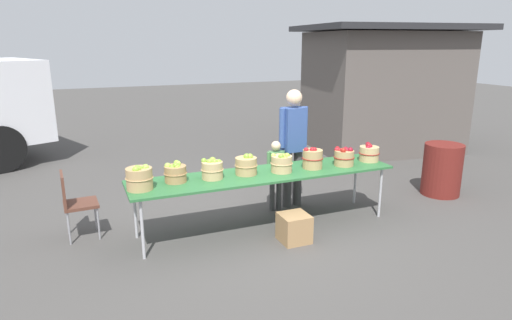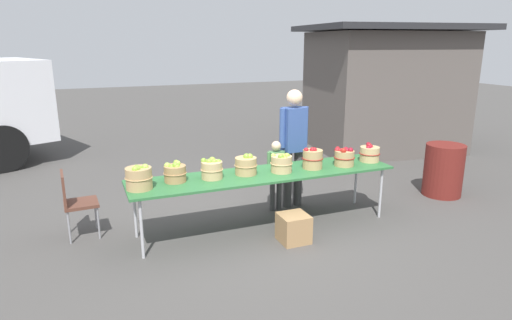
# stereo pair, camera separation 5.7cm
# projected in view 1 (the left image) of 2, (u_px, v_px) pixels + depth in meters

# --- Properties ---
(ground_plane) EXTENTS (40.00, 40.00, 0.00)m
(ground_plane) POSITION_uv_depth(u_px,v_px,m) (265.00, 226.00, 5.90)
(ground_plane) COLOR #474442
(market_table) EXTENTS (3.50, 0.76, 0.75)m
(market_table) POSITION_uv_depth(u_px,v_px,m) (265.00, 175.00, 5.71)
(market_table) COLOR #2D6B38
(market_table) RESTS_ON ground
(apple_basket_green_0) EXTENTS (0.32, 0.32, 0.30)m
(apple_basket_green_0) POSITION_uv_depth(u_px,v_px,m) (139.00, 178.00, 5.04)
(apple_basket_green_0) COLOR tan
(apple_basket_green_0) RESTS_ON market_table
(apple_basket_green_1) EXTENTS (0.28, 0.28, 0.25)m
(apple_basket_green_1) POSITION_uv_depth(u_px,v_px,m) (175.00, 173.00, 5.32)
(apple_basket_green_1) COLOR #A87F51
(apple_basket_green_1) RESTS_ON market_table
(apple_basket_green_2) EXTENTS (0.28, 0.28, 0.27)m
(apple_basket_green_2) POSITION_uv_depth(u_px,v_px,m) (212.00, 169.00, 5.45)
(apple_basket_green_2) COLOR tan
(apple_basket_green_2) RESTS_ON market_table
(apple_basket_green_3) EXTENTS (0.30, 0.30, 0.27)m
(apple_basket_green_3) POSITION_uv_depth(u_px,v_px,m) (246.00, 165.00, 5.62)
(apple_basket_green_3) COLOR tan
(apple_basket_green_3) RESTS_ON market_table
(apple_basket_green_4) EXTENTS (0.29, 0.29, 0.27)m
(apple_basket_green_4) POSITION_uv_depth(u_px,v_px,m) (282.00, 163.00, 5.72)
(apple_basket_green_4) COLOR tan
(apple_basket_green_4) RESTS_ON market_table
(apple_basket_red_0) EXTENTS (0.28, 0.28, 0.29)m
(apple_basket_red_0) POSITION_uv_depth(u_px,v_px,m) (312.00, 158.00, 5.89)
(apple_basket_red_0) COLOR tan
(apple_basket_red_0) RESTS_ON market_table
(apple_basket_red_1) EXTENTS (0.29, 0.29, 0.27)m
(apple_basket_red_1) POSITION_uv_depth(u_px,v_px,m) (344.00, 157.00, 6.03)
(apple_basket_red_1) COLOR tan
(apple_basket_red_1) RESTS_ON market_table
(apple_basket_red_2) EXTENTS (0.29, 0.29, 0.26)m
(apple_basket_red_2) POSITION_uv_depth(u_px,v_px,m) (369.00, 153.00, 6.25)
(apple_basket_red_2) COLOR tan
(apple_basket_red_2) RESTS_ON market_table
(vendor_adult) EXTENTS (0.46, 0.25, 1.74)m
(vendor_adult) POSITION_uv_depth(u_px,v_px,m) (293.00, 139.00, 6.40)
(vendor_adult) COLOR #3F3F3F
(vendor_adult) RESTS_ON ground
(child_customer) EXTENTS (0.27, 0.15, 1.03)m
(child_customer) POSITION_uv_depth(u_px,v_px,m) (276.00, 170.00, 6.34)
(child_customer) COLOR #3F3F3F
(child_customer) RESTS_ON ground
(food_kiosk) EXTENTS (3.86, 3.34, 2.74)m
(food_kiosk) POSITION_uv_depth(u_px,v_px,m) (382.00, 88.00, 9.97)
(food_kiosk) COLOR #59514C
(food_kiosk) RESTS_ON ground
(folding_chair) EXTENTS (0.42, 0.42, 0.86)m
(folding_chair) POSITION_uv_depth(u_px,v_px,m) (74.00, 200.00, 5.44)
(folding_chair) COLOR brown
(folding_chair) RESTS_ON ground
(trash_barrel) EXTENTS (0.60, 0.60, 0.83)m
(trash_barrel) POSITION_uv_depth(u_px,v_px,m) (442.00, 169.00, 7.05)
(trash_barrel) COLOR maroon
(trash_barrel) RESTS_ON ground
(produce_crate) EXTENTS (0.35, 0.35, 0.35)m
(produce_crate) POSITION_uv_depth(u_px,v_px,m) (294.00, 228.00, 5.43)
(produce_crate) COLOR #A87F51
(produce_crate) RESTS_ON ground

